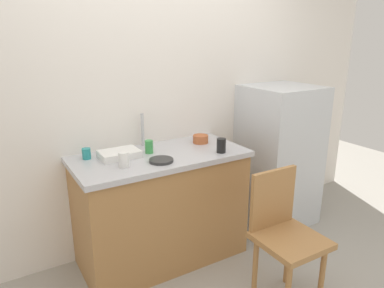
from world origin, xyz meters
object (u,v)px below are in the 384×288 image
Objects in this scene: hotplate at (161,160)px; cup_green at (149,147)px; chair at (284,232)px; cup_teal at (86,154)px; cup_black at (221,145)px; terracotta_bowl at (201,139)px; dish_tray at (119,154)px; refrigerator at (278,155)px; cup_white at (124,159)px.

cup_green is at bearing 87.55° from hotplate.
chair is 11.44× the size of cup_teal.
terracotta_bowl is at bearing 89.55° from cup_black.
cup_green is (0.23, -0.02, 0.02)m from dish_tray.
chair is at bearing -46.02° from cup_teal.
cup_teal is at bearing 165.94° from cup_green.
refrigerator is 7.62× the size of hotplate.
chair is 9.13× the size of cup_green.
cup_white is at bearing 173.24° from cup_black.
dish_tray is at bearing 174.95° from cup_green.
refrigerator is 16.66× the size of cup_teal.
dish_tray is at bearing 130.36° from chair.
chair is 1.26m from dish_tray.
cup_green reaches higher than hotplate.
refrigerator reaches higher than cup_teal.
refrigerator reaches higher than hotplate.
cup_white is at bearing -101.73° from dish_tray.
refrigerator is at bearing 48.89° from chair.
cup_white is at bearing -164.57° from terracotta_bowl.
cup_green is 0.90× the size of cup_black.
cup_black reaches higher than cup_teal.
refrigerator is 1.14m from chair.
cup_black is at bearing -90.45° from terracotta_bowl.
cup_white reaches higher than chair.
terracotta_bowl reaches higher than chair.
cup_green is at bearing 34.01° from cup_white.
chair is 0.77m from cup_black.
cup_green is (-1.29, 0.06, 0.28)m from refrigerator.
dish_tray is at bearing -22.92° from cup_teal.
dish_tray reaches higher than hotplate.
dish_tray is 0.23m from cup_green.
cup_teal reaches higher than chair.
terracotta_bowl is 0.91m from cup_teal.
cup_green is 0.95× the size of cup_white.
cup_teal reaches higher than hotplate.
chair is 3.18× the size of dish_tray.
cup_teal is (-0.44, 0.11, -0.01)m from cup_green.
cup_black is (-0.06, 0.63, 0.43)m from chair.
cup_teal reaches higher than terracotta_bowl.
cup_black reaches higher than dish_tray.
terracotta_bowl is at bearing 26.99° from hotplate.
refrigerator is at bearing 14.48° from cup_black.
cup_black is at bearing -22.45° from dish_tray.
refrigerator is 1.33m from hotplate.
hotplate is (0.22, -0.24, -0.02)m from dish_tray.
cup_white is (-0.74, 0.09, -0.00)m from cup_black.
cup_teal reaches higher than dish_tray.
terracotta_bowl is (-0.06, 0.92, 0.41)m from chair.
refrigerator is at bearing -5.51° from cup_teal.
terracotta_bowl is 0.54m from hotplate.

